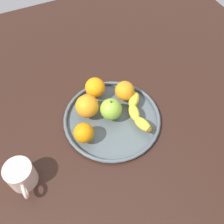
{
  "coord_description": "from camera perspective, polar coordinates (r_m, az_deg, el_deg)",
  "views": [
    {
      "loc": [
        44.0,
        -20.27,
        73.77
      ],
      "look_at": [
        0.0,
        0.0,
        4.8
      ],
      "focal_mm": 41.2,
      "sensor_mm": 36.0,
      "label": 1
    }
  ],
  "objects": [
    {
      "name": "ground_plane",
      "position": [
        0.9,
        0.0,
        -2.49
      ],
      "size": [
        156.17,
        156.17,
        4.0
      ],
      "primitive_type": "cube",
      "color": "black"
    },
    {
      "name": "fruit_bowl",
      "position": [
        0.87,
        0.0,
        -1.46
      ],
      "size": [
        32.97,
        32.97,
        1.8
      ],
      "color": "#4E5A5F",
      "rests_on": "ground_plane"
    },
    {
      "name": "banana",
      "position": [
        0.86,
        5.65,
        -0.15
      ],
      "size": [
        17.71,
        8.26,
        3.4
      ],
      "rotation": [
        0.0,
        0.0,
        -0.2
      ],
      "color": "yellow",
      "rests_on": "fruit_bowl"
    },
    {
      "name": "apple",
      "position": [
        0.84,
        -0.41,
        0.58
      ],
      "size": [
        7.23,
        7.23,
        8.03
      ],
      "color": "#88B335",
      "rests_on": "fruit_bowl"
    },
    {
      "name": "orange_front_right",
      "position": [
        0.85,
        -5.56,
        1.31
      ],
      "size": [
        7.77,
        7.77,
        7.77
      ],
      "primitive_type": "sphere",
      "color": "orange",
      "rests_on": "fruit_bowl"
    },
    {
      "name": "orange_front_left",
      "position": [
        0.9,
        -3.78,
        5.46
      ],
      "size": [
        7.02,
        7.02,
        7.02
      ],
      "primitive_type": "sphere",
      "color": "orange",
      "rests_on": "fruit_bowl"
    },
    {
      "name": "orange_back_right",
      "position": [
        0.8,
        -6.29,
        -4.62
      ],
      "size": [
        6.38,
        6.38,
        6.38
      ],
      "primitive_type": "sphere",
      "color": "orange",
      "rests_on": "fruit_bowl"
    },
    {
      "name": "orange_center",
      "position": [
        0.89,
        2.85,
        4.72
      ],
      "size": [
        6.88,
        6.88,
        6.88
      ],
      "primitive_type": "sphere",
      "color": "orange",
      "rests_on": "fruit_bowl"
    },
    {
      "name": "ambient_mug",
      "position": [
        0.79,
        -19.54,
        -13.1
      ],
      "size": [
        11.58,
        8.1,
        8.08
      ],
      "color": "beige",
      "rests_on": "ground_plane"
    }
  ]
}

